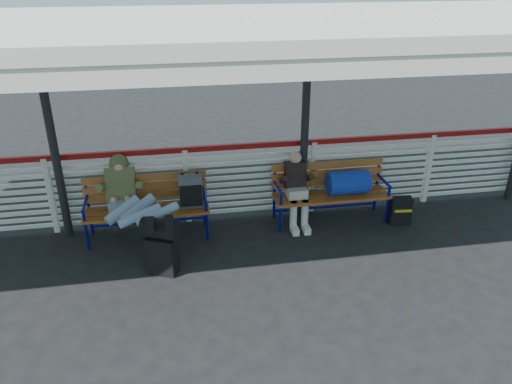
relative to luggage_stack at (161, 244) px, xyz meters
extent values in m
plane|color=black|center=(0.41, -0.52, -0.43)|extent=(60.00, 60.00, 0.00)
cube|color=silver|center=(0.41, 1.38, 0.17)|extent=(12.00, 0.04, 1.04)
cube|color=maroon|center=(0.41, 1.38, 0.77)|extent=(12.00, 0.06, 0.08)
cube|color=silver|center=(0.41, 0.38, 2.65)|extent=(12.60, 3.60, 0.16)
cube|color=silver|center=(0.41, -1.37, 2.52)|extent=(12.60, 0.06, 0.30)
cylinder|color=black|center=(-1.39, 1.23, 1.07)|extent=(0.12, 0.12, 3.00)
cylinder|color=black|center=(2.21, 1.23, 1.07)|extent=(0.12, 0.12, 3.00)
cube|color=black|center=(0.00, 0.00, -0.17)|extent=(0.44, 0.37, 0.52)
cylinder|color=black|center=(0.00, 0.00, 0.23)|extent=(0.54, 0.44, 0.27)
cube|color=#AA5A21|center=(-0.20, 0.95, 0.02)|extent=(1.80, 0.50, 0.04)
cube|color=#AA5A21|center=(-0.20, 1.21, 0.29)|extent=(1.80, 0.10, 0.40)
cylinder|color=#0E0D93|center=(-1.05, 0.75, -0.21)|extent=(0.04, 0.04, 0.45)
cylinder|color=#0E0D93|center=(0.65, 0.75, -0.21)|extent=(0.04, 0.04, 0.45)
cylinder|color=#0E0D93|center=(-1.05, 1.22, 0.02)|extent=(0.04, 0.04, 0.90)
cylinder|color=#0E0D93|center=(0.65, 1.22, 0.02)|extent=(0.04, 0.04, 0.90)
cube|color=#53575B|center=(0.45, 0.97, 0.28)|extent=(0.34, 0.21, 0.48)
cube|color=#AA5A21|center=(2.61, 0.96, 0.02)|extent=(1.80, 0.50, 0.04)
cube|color=#AA5A21|center=(2.61, 1.22, 0.29)|extent=(1.80, 0.10, 0.40)
cylinder|color=#0E0D93|center=(1.76, 0.76, -0.21)|extent=(0.04, 0.04, 0.45)
cylinder|color=#0E0D93|center=(3.46, 0.76, -0.21)|extent=(0.04, 0.04, 0.45)
cylinder|color=#0E0D93|center=(1.76, 1.23, 0.02)|extent=(0.04, 0.04, 0.90)
cylinder|color=#0E0D93|center=(3.46, 1.23, 0.02)|extent=(0.04, 0.04, 0.90)
cylinder|color=#11309D|center=(2.86, 0.96, 0.22)|extent=(0.63, 0.37, 0.37)
cube|color=#8DA7BE|center=(-0.55, 1.00, 0.11)|extent=(0.36, 0.26, 0.18)
cube|color=#51572E|center=(-0.55, 1.20, 0.37)|extent=(0.42, 0.38, 0.53)
sphere|color=#51572E|center=(-0.55, 1.30, 0.65)|extent=(0.28, 0.28, 0.28)
sphere|color=tan|center=(-0.55, 1.26, 0.64)|extent=(0.21, 0.21, 0.21)
cube|color=black|center=(-0.12, -0.06, 0.33)|extent=(0.11, 0.27, 0.10)
cube|color=black|center=(0.12, -0.06, 0.33)|extent=(0.11, 0.27, 0.10)
cube|color=beige|center=(2.06, 0.99, 0.10)|extent=(0.30, 0.24, 0.16)
cube|color=black|center=(2.06, 1.13, 0.35)|extent=(0.32, 0.23, 0.42)
sphere|color=tan|center=(2.06, 1.15, 0.62)|extent=(0.19, 0.19, 0.19)
cylinder|color=beige|center=(1.97, 0.81, -0.19)|extent=(0.11, 0.11, 0.46)
cylinder|color=beige|center=(2.15, 0.81, -0.19)|extent=(0.11, 0.11, 0.46)
cube|color=silver|center=(1.97, 0.71, -0.38)|extent=(0.10, 0.24, 0.10)
cube|color=silver|center=(2.15, 0.71, -0.38)|extent=(0.10, 0.24, 0.10)
cube|color=black|center=(3.66, 0.71, -0.21)|extent=(0.34, 0.21, 0.45)
cube|color=gold|center=(3.66, 0.61, -0.16)|extent=(0.27, 0.05, 0.04)
camera|label=1|loc=(0.24, -5.68, 3.37)|focal=35.00mm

